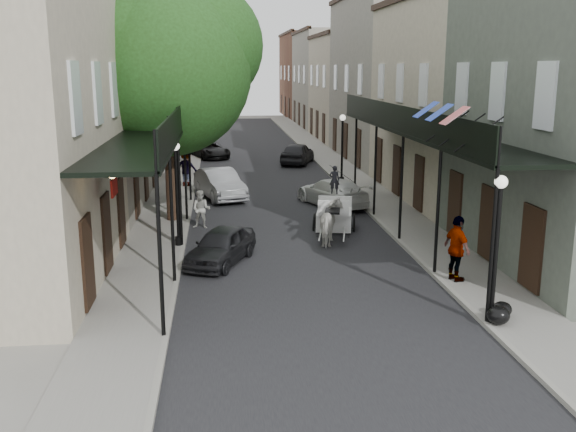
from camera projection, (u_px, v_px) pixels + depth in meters
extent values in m
plane|color=gray|center=(317.00, 303.00, 17.64)|extent=(140.00, 140.00, 0.00)
cube|color=black|center=(265.00, 179.00, 37.00)|extent=(8.00, 90.00, 0.01)
cube|color=gray|center=(177.00, 180.00, 36.47)|extent=(2.20, 90.00, 0.12)
cube|color=gray|center=(350.00, 177.00, 37.51)|extent=(2.20, 90.00, 0.12)
cube|color=#BDB097|center=(131.00, 83.00, 44.60)|extent=(5.00, 80.00, 10.50)
cube|color=gray|center=(373.00, 82.00, 46.39)|extent=(5.00, 80.00, 10.50)
cube|color=black|center=(151.00, 134.00, 22.99)|extent=(2.20, 18.00, 0.12)
cube|color=black|center=(180.00, 120.00, 22.98)|extent=(0.06, 18.00, 1.00)
cylinder|color=black|center=(160.00, 255.00, 14.80)|extent=(0.10, 0.10, 4.00)
cylinder|color=black|center=(180.00, 190.00, 22.55)|extent=(0.10, 0.10, 4.00)
cylinder|color=black|center=(189.00, 159.00, 30.30)|extent=(0.10, 0.10, 4.00)
cube|color=black|center=(422.00, 131.00, 24.03)|extent=(2.20, 18.00, 0.12)
cube|color=black|center=(395.00, 118.00, 23.80)|extent=(0.06, 18.00, 1.00)
cylinder|color=black|center=(492.00, 245.00, 15.63)|extent=(0.10, 0.10, 4.00)
cylinder|color=black|center=(401.00, 186.00, 23.38)|extent=(0.10, 0.10, 4.00)
cylinder|color=black|center=(356.00, 156.00, 31.13)|extent=(0.10, 0.10, 4.00)
cylinder|color=#382619|center=(170.00, 153.00, 26.18)|extent=(0.44, 0.44, 5.60)
sphere|color=#1F3F14|center=(166.00, 71.00, 25.44)|extent=(6.80, 6.80, 6.80)
sphere|color=#1F3F14|center=(200.00, 45.00, 25.93)|extent=(5.10, 5.10, 5.10)
cylinder|color=#382619|center=(186.00, 128.00, 39.80)|extent=(0.44, 0.44, 5.04)
sphere|color=#1F3F14|center=(185.00, 80.00, 39.13)|extent=(6.00, 6.00, 6.00)
sphere|color=#1F3F14|center=(204.00, 65.00, 39.64)|extent=(4.50, 4.50, 4.50)
cylinder|color=black|center=(491.00, 315.00, 16.06)|extent=(0.28, 0.28, 0.30)
cylinder|color=black|center=(495.00, 256.00, 15.71)|extent=(0.12, 0.12, 3.40)
sphere|color=white|center=(501.00, 182.00, 15.29)|extent=(0.32, 0.32, 0.32)
cylinder|color=black|center=(179.00, 241.00, 22.96)|extent=(0.28, 0.28, 0.30)
cylinder|color=black|center=(177.00, 198.00, 22.61)|extent=(0.12, 0.12, 3.40)
sphere|color=white|center=(175.00, 146.00, 22.19)|extent=(0.32, 0.32, 0.32)
cylinder|color=black|center=(342.00, 180.00, 35.43)|extent=(0.28, 0.28, 0.30)
cylinder|color=black|center=(342.00, 152.00, 35.08)|extent=(0.12, 0.12, 3.40)
sphere|color=white|center=(343.00, 118.00, 34.66)|extent=(0.32, 0.32, 0.32)
imported|color=silver|center=(332.00, 222.00, 23.42)|extent=(1.24, 2.04, 1.60)
torus|color=black|center=(315.00, 211.00, 26.27)|extent=(0.35, 1.24, 1.25)
torus|color=black|center=(354.00, 211.00, 26.11)|extent=(0.35, 1.24, 1.25)
torus|color=black|center=(318.00, 226.00, 25.00)|extent=(0.20, 0.65, 0.65)
torus|color=black|center=(349.00, 226.00, 24.88)|extent=(0.20, 0.65, 0.65)
cube|color=white|center=(335.00, 202.00, 25.91)|extent=(1.70, 2.00, 0.68)
cube|color=white|center=(334.00, 195.00, 24.81)|extent=(1.25, 0.77, 0.12)
cube|color=white|center=(334.00, 189.00, 24.51)|extent=(1.16, 0.34, 0.49)
imported|color=black|center=(334.00, 180.00, 24.67)|extent=(0.44, 0.34, 1.09)
imported|color=#A9AAA0|center=(201.00, 209.00, 25.67)|extent=(0.87, 0.74, 1.55)
imported|color=gray|center=(186.00, 168.00, 34.23)|extent=(1.29, 0.77, 1.97)
imported|color=gray|center=(457.00, 249.00, 18.93)|extent=(0.76, 1.25, 1.98)
imported|color=black|center=(221.00, 246.00, 21.11)|extent=(2.70, 3.78, 1.19)
imported|color=#9D9DA2|center=(220.00, 184.00, 31.54)|extent=(2.74, 4.65, 1.45)
imported|color=black|center=(210.00, 150.00, 45.55)|extent=(3.23, 4.63, 1.17)
imported|color=silver|center=(332.00, 192.00, 29.84)|extent=(3.24, 4.84, 1.30)
imported|color=black|center=(297.00, 153.00, 42.80)|extent=(2.98, 4.56, 1.44)
ellipsoid|color=black|center=(498.00, 315.00, 15.86)|extent=(0.56, 0.56, 0.48)
ellipsoid|color=black|center=(502.00, 309.00, 16.34)|extent=(0.49, 0.49, 0.39)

